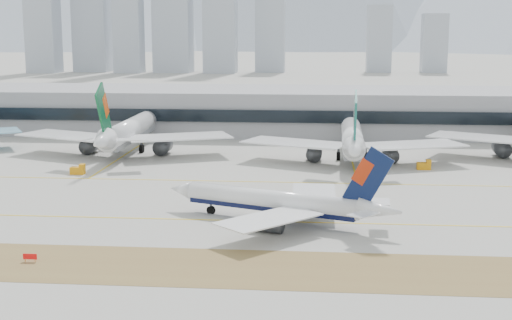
# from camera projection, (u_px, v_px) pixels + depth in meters

# --- Properties ---
(ground) EXTENTS (3000.00, 3000.00, 0.00)m
(ground) POSITION_uv_depth(u_px,v_px,m) (237.00, 214.00, 139.92)
(ground) COLOR gray
(ground) RESTS_ON ground
(taxiing_airliner) EXTENTS (45.54, 38.49, 15.99)m
(taxiing_airliner) POSITION_uv_depth(u_px,v_px,m) (280.00, 202.00, 133.05)
(taxiing_airliner) COLOR white
(taxiing_airliner) RESTS_ON ground
(widebody_eva) EXTENTS (63.78, 62.12, 22.73)m
(widebody_eva) POSITION_uv_depth(u_px,v_px,m) (127.00, 133.00, 207.20)
(widebody_eva) COLOR white
(widebody_eva) RESTS_ON ground
(widebody_cathay) EXTENTS (61.27, 59.80, 21.84)m
(widebody_cathay) POSITION_uv_depth(u_px,v_px,m) (352.00, 140.00, 194.90)
(widebody_cathay) COLOR white
(widebody_cathay) RESTS_ON ground
(terminal) EXTENTS (280.00, 43.10, 15.00)m
(terminal) POSITION_uv_depth(u_px,v_px,m) (274.00, 110.00, 251.05)
(terminal) COLOR gray
(terminal) RESTS_ON ground
(hold_sign_left) EXTENTS (2.20, 0.15, 1.35)m
(hold_sign_left) POSITION_uv_depth(u_px,v_px,m) (30.00, 257.00, 110.90)
(hold_sign_left) COLOR red
(hold_sign_left) RESTS_ON ground
(gse_b) EXTENTS (3.55, 2.00, 2.60)m
(gse_b) POSITION_uv_depth(u_px,v_px,m) (78.00, 170.00, 177.90)
(gse_b) COLOR orange
(gse_b) RESTS_ON ground
(gse_c) EXTENTS (3.55, 2.00, 2.60)m
(gse_c) POSITION_uv_depth(u_px,v_px,m) (424.00, 165.00, 183.86)
(gse_c) COLOR orange
(gse_c) RESTS_ON ground
(city_skyline) EXTENTS (342.00, 49.80, 140.00)m
(city_skyline) POSITION_uv_depth(u_px,v_px,m) (170.00, 11.00, 584.20)
(city_skyline) COLOR #9AA3B0
(city_skyline) RESTS_ON ground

